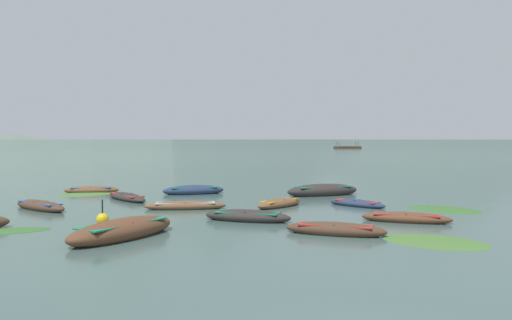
# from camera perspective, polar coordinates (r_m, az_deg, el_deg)

# --- Properties ---
(ground_plane) EXTENTS (6000.00, 6000.00, 0.00)m
(ground_plane) POSITION_cam_1_polar(r_m,az_deg,el_deg) (1506.50, -5.69, 2.45)
(ground_plane) COLOR #425B56
(mountain_1) EXTENTS (1538.88, 1538.88, 617.32)m
(mountain_1) POSITION_cam_1_polar(r_m,az_deg,el_deg) (1868.59, -18.15, 11.87)
(mountain_1) COLOR slate
(mountain_1) RESTS_ON ground
(mountain_2) EXTENTS (1109.73, 1109.73, 412.26)m
(mountain_2) POSITION_cam_1_polar(r_m,az_deg,el_deg) (1658.60, -4.98, 9.61)
(mountain_2) COLOR #4C5B56
(mountain_2) RESTS_ON ground
(mountain_3) EXTENTS (1045.98, 1045.98, 385.82)m
(mountain_3) POSITION_cam_1_polar(r_m,az_deg,el_deg) (1800.83, 19.45, 8.49)
(mountain_3) COLOR #4C5B56
(mountain_3) RESTS_ON ground
(rowboat_0) EXTENTS (3.90, 1.94, 0.67)m
(rowboat_0) POSITION_cam_1_polar(r_m,az_deg,el_deg) (30.16, -7.27, -3.52)
(rowboat_0) COLOR navy
(rowboat_0) RESTS_ON ground
(rowboat_1) EXTENTS (3.07, 3.97, 0.47)m
(rowboat_1) POSITION_cam_1_polar(r_m,az_deg,el_deg) (27.95, -14.78, -4.19)
(rowboat_1) COLOR #2D2826
(rowboat_1) RESTS_ON ground
(rowboat_2) EXTENTS (3.65, 2.29, 0.55)m
(rowboat_2) POSITION_cam_1_polar(r_m,az_deg,el_deg) (17.68, 9.20, -7.98)
(rowboat_2) COLOR #4C3323
(rowboat_2) RESTS_ON ground
(rowboat_3) EXTENTS (3.93, 4.44, 0.83)m
(rowboat_3) POSITION_cam_1_polar(r_m,az_deg,el_deg) (17.50, -15.22, -7.88)
(rowboat_3) COLOR brown
(rowboat_3) RESTS_ON ground
(rowboat_4) EXTENTS (4.78, 2.52, 0.84)m
(rowboat_4) POSITION_cam_1_polar(r_m,az_deg,el_deg) (29.50, 7.76, -3.55)
(rowboat_4) COLOR #2D2826
(rowboat_4) RESTS_ON ground
(rowboat_5) EXTENTS (3.54, 3.43, 0.54)m
(rowboat_5) POSITION_cam_1_polar(r_m,az_deg,el_deg) (25.59, -23.80, -4.90)
(rowboat_5) COLOR #4C3323
(rowboat_5) RESTS_ON ground
(rowboat_6) EXTENTS (3.81, 2.41, 0.58)m
(rowboat_6) POSITION_cam_1_polar(r_m,az_deg,el_deg) (20.28, -0.99, -6.57)
(rowboat_6) COLOR #2D2826
(rowboat_6) RESTS_ON ground
(rowboat_7) EXTENTS (2.98, 2.90, 0.50)m
(rowboat_7) POSITION_cam_1_polar(r_m,az_deg,el_deg) (24.44, 2.73, -5.05)
(rowboat_7) COLOR brown
(rowboat_7) RESTS_ON ground
(rowboat_8) EXTENTS (3.92, 1.02, 0.48)m
(rowboat_8) POSITION_cam_1_polar(r_m,az_deg,el_deg) (23.85, -8.19, -5.28)
(rowboat_8) COLOR brown
(rowboat_8) RESTS_ON ground
(rowboat_10) EXTENTS (3.65, 2.28, 0.50)m
(rowboat_10) POSITION_cam_1_polar(r_m,az_deg,el_deg) (20.93, 17.06, -6.46)
(rowboat_10) COLOR brown
(rowboat_10) RESTS_ON ground
(rowboat_11) EXTENTS (3.33, 1.18, 0.53)m
(rowboat_11) POSITION_cam_1_polar(r_m,az_deg,el_deg) (32.15, -18.57, -3.33)
(rowboat_11) COLOR brown
(rowboat_11) RESTS_ON ground
(rowboat_12) EXTENTS (2.73, 2.92, 0.42)m
(rowboat_12) POSITION_cam_1_polar(r_m,az_deg,el_deg) (25.06, 11.66, -4.97)
(rowboat_12) COLOR navy
(rowboat_12) RESTS_ON ground
(ferry_1) EXTENTS (8.24, 3.51, 2.54)m
(ferry_1) POSITION_cam_1_polar(r_m,az_deg,el_deg) (156.33, 10.58, 1.47)
(ferry_1) COLOR #4C3323
(ferry_1) RESTS_ON ground
(mooring_buoy) EXTENTS (0.50, 0.50, 1.06)m
(mooring_buoy) POSITION_cam_1_polar(r_m,az_deg,el_deg) (21.00, -17.40, -6.56)
(mooring_buoy) COLOR yellow
(mooring_buoy) RESTS_ON ground
(weed_patch_0) EXTENTS (4.15, 4.02, 0.14)m
(weed_patch_0) POSITION_cam_1_polar(r_m,az_deg,el_deg) (17.31, 20.01, -8.92)
(weed_patch_0) COLOR #477033
(weed_patch_0) RESTS_ON ground
(weed_patch_1) EXTENTS (4.26, 4.02, 0.14)m
(weed_patch_1) POSITION_cam_1_polar(r_m,az_deg,el_deg) (31.57, -18.95, -3.75)
(weed_patch_1) COLOR #477033
(weed_patch_1) RESTS_ON ground
(weed_patch_2) EXTENTS (4.07, 4.21, 0.14)m
(weed_patch_2) POSITION_cam_1_polar(r_m,az_deg,el_deg) (25.03, 21.04, -5.41)
(weed_patch_2) COLOR #38662D
(weed_patch_2) RESTS_ON ground
(weed_patch_4) EXTENTS (3.54, 2.13, 0.14)m
(weed_patch_4) POSITION_cam_1_polar(r_m,az_deg,el_deg) (20.20, -27.43, -7.42)
(weed_patch_4) COLOR #38662D
(weed_patch_4) RESTS_ON ground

